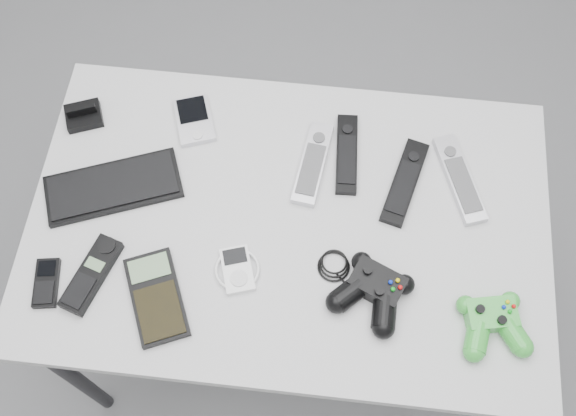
# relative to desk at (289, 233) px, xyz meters

# --- Properties ---
(floor) EXTENTS (3.50, 3.50, 0.00)m
(floor) POSITION_rel_desk_xyz_m (0.05, 0.05, -0.64)
(floor) COLOR slate
(floor) RESTS_ON ground
(desk) EXTENTS (1.04, 0.67, 0.70)m
(desk) POSITION_rel_desk_xyz_m (0.00, 0.00, 0.00)
(desk) COLOR #B1B0B3
(desk) RESTS_ON floor
(pda_keyboard) EXTENTS (0.30, 0.21, 0.02)m
(pda_keyboard) POSITION_rel_desk_xyz_m (-0.36, 0.03, 0.07)
(pda_keyboard) COLOR black
(pda_keyboard) RESTS_ON desk
(dock_bracket) EXTENTS (0.09, 0.09, 0.04)m
(dock_bracket) POSITION_rel_desk_xyz_m (-0.47, 0.19, 0.08)
(dock_bracket) COLOR black
(dock_bracket) RESTS_ON desk
(pda) EXTENTS (0.11, 0.13, 0.02)m
(pda) POSITION_rel_desk_xyz_m (-0.23, 0.21, 0.07)
(pda) COLOR silver
(pda) RESTS_ON desk
(remote_silver_a) EXTENTS (0.07, 0.20, 0.02)m
(remote_silver_a) POSITION_rel_desk_xyz_m (0.04, 0.13, 0.07)
(remote_silver_a) COLOR silver
(remote_silver_a) RESTS_ON desk
(remote_black_a) EXTENTS (0.05, 0.19, 0.02)m
(remote_black_a) POSITION_rel_desk_xyz_m (0.10, 0.16, 0.07)
(remote_black_a) COLOR black
(remote_black_a) RESTS_ON desk
(remote_black_b) EXTENTS (0.10, 0.20, 0.02)m
(remote_black_b) POSITION_rel_desk_xyz_m (0.23, 0.11, 0.07)
(remote_black_b) COLOR black
(remote_black_b) RESTS_ON desk
(remote_silver_b) EXTENTS (0.11, 0.21, 0.02)m
(remote_silver_b) POSITION_rel_desk_xyz_m (0.34, 0.13, 0.07)
(remote_silver_b) COLOR #B6B6BD
(remote_silver_b) RESTS_ON desk
(mobile_phone) EXTENTS (0.06, 0.10, 0.02)m
(mobile_phone) POSITION_rel_desk_xyz_m (-0.44, -0.19, 0.07)
(mobile_phone) COLOR black
(mobile_phone) RESTS_ON desk
(cordless_handset) EXTENTS (0.10, 0.17, 0.02)m
(cordless_handset) POSITION_rel_desk_xyz_m (-0.36, -0.16, 0.07)
(cordless_handset) COLOR black
(cordless_handset) RESTS_ON desk
(calculator) EXTENTS (0.16, 0.20, 0.02)m
(calculator) POSITION_rel_desk_xyz_m (-0.23, -0.19, 0.07)
(calculator) COLOR black
(calculator) RESTS_ON desk
(mp3_player) EXTENTS (0.11, 0.12, 0.02)m
(mp3_player) POSITION_rel_desk_xyz_m (-0.09, -0.12, 0.07)
(mp3_player) COLOR white
(mp3_player) RESTS_ON desk
(controller_black) EXTENTS (0.28, 0.23, 0.05)m
(controller_black) POSITION_rel_desk_xyz_m (0.18, -0.14, 0.08)
(controller_black) COLOR black
(controller_black) RESTS_ON desk
(controller_green) EXTENTS (0.15, 0.16, 0.04)m
(controller_green) POSITION_rel_desk_xyz_m (0.40, -0.17, 0.08)
(controller_green) COLOR green
(controller_green) RESTS_ON desk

